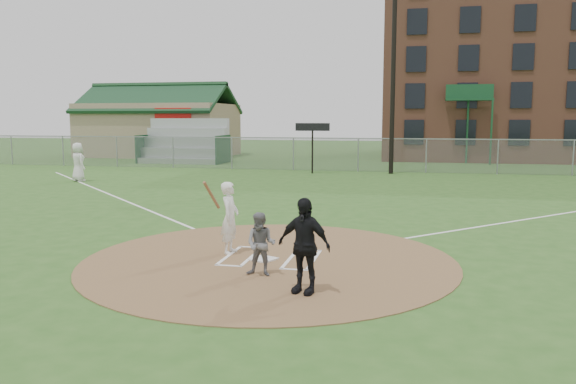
% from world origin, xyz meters
% --- Properties ---
extents(ground, '(140.00, 140.00, 0.00)m').
position_xyz_m(ground, '(0.00, 0.00, 0.00)').
color(ground, '#2D581E').
rests_on(ground, ground).
extents(dirt_circle, '(8.40, 8.40, 0.02)m').
position_xyz_m(dirt_circle, '(0.00, 0.00, 0.01)').
color(dirt_circle, olive).
rests_on(dirt_circle, ground).
extents(home_plate, '(0.67, 0.67, 0.03)m').
position_xyz_m(home_plate, '(-0.12, -0.07, 0.04)').
color(home_plate, silver).
rests_on(home_plate, dirt_circle).
extents(foul_line_third, '(17.04, 17.04, 0.01)m').
position_xyz_m(foul_line_third, '(-9.00, 9.00, 0.01)').
color(foul_line_third, white).
rests_on(foul_line_third, ground).
extents(catcher, '(0.65, 0.52, 1.29)m').
position_xyz_m(catcher, '(0.16, -1.32, 0.67)').
color(catcher, slate).
rests_on(catcher, dirt_circle).
extents(umpire, '(1.11, 0.70, 1.76)m').
position_xyz_m(umpire, '(1.21, -2.24, 0.90)').
color(umpire, black).
rests_on(umpire, dirt_circle).
extents(ondeck_player, '(1.15, 1.06, 1.97)m').
position_xyz_m(ondeck_player, '(-13.45, 13.54, 0.98)').
color(ondeck_player, silver).
rests_on(ondeck_player, ground).
extents(batters_boxes, '(2.08, 1.88, 0.01)m').
position_xyz_m(batters_boxes, '(0.00, 0.15, 0.03)').
color(batters_boxes, white).
rests_on(batters_boxes, dirt_circle).
extents(batter_at_plate, '(0.62, 1.01, 1.78)m').
position_xyz_m(batter_at_plate, '(-1.05, 0.37, 0.87)').
color(batter_at_plate, white).
rests_on(batter_at_plate, dirt_circle).
extents(outfield_fence, '(56.08, 0.08, 2.03)m').
position_xyz_m(outfield_fence, '(0.00, 22.00, 1.02)').
color(outfield_fence, slate).
rests_on(outfield_fence, ground).
extents(bleachers, '(6.08, 3.20, 3.20)m').
position_xyz_m(bleachers, '(-13.00, 26.20, 1.59)').
color(bleachers, '#B7BABF').
rests_on(bleachers, ground).
extents(clubhouse, '(12.20, 8.71, 6.23)m').
position_xyz_m(clubhouse, '(-18.00, 32.99, 2.39)').
color(clubhouse, tan).
rests_on(clubhouse, ground).
extents(light_pole, '(1.20, 0.30, 12.22)m').
position_xyz_m(light_pole, '(2.00, 21.00, 6.61)').
color(light_pole, black).
rests_on(light_pole, ground).
extents(scoreboard_sign, '(2.00, 0.10, 2.93)m').
position_xyz_m(scoreboard_sign, '(-2.50, 20.20, 2.39)').
color(scoreboard_sign, black).
rests_on(scoreboard_sign, ground).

